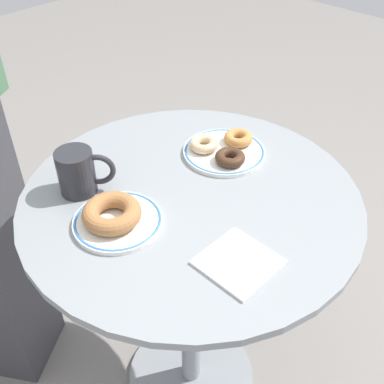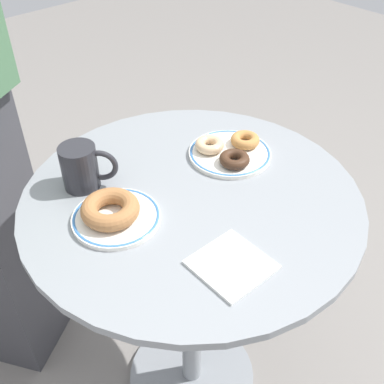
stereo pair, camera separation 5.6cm
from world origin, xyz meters
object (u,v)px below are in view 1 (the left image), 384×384
(donut_cinnamon, at_px, (112,213))
(plate_left, at_px, (118,221))
(donut_glazed, at_px, (204,144))
(plate_right, at_px, (224,152))
(donut_chocolate, at_px, (230,157))
(paper_napkin, at_px, (238,262))
(coffee_mug, at_px, (78,172))
(cafe_table, at_px, (191,267))
(donut_old_fashioned, at_px, (238,138))

(donut_cinnamon, bearing_deg, plate_left, -37.37)
(donut_glazed, bearing_deg, donut_cinnamon, -172.79)
(plate_right, height_order, donut_chocolate, donut_chocolate)
(donut_chocolate, relative_size, paper_napkin, 0.55)
(paper_napkin, bearing_deg, donut_cinnamon, 110.01)
(paper_napkin, bearing_deg, plate_left, 108.84)
(coffee_mug, bearing_deg, donut_glazed, -17.92)
(cafe_table, relative_size, paper_napkin, 5.86)
(donut_chocolate, height_order, paper_napkin, donut_chocolate)
(paper_napkin, height_order, coffee_mug, coffee_mug)
(plate_right, distance_m, donut_cinnamon, 0.34)
(plate_right, xyz_separation_m, donut_cinnamon, (-0.34, 0.00, 0.02))
(donut_cinnamon, distance_m, paper_napkin, 0.26)
(donut_cinnamon, bearing_deg, paper_napkin, -69.99)
(plate_left, relative_size, donut_chocolate, 2.56)
(cafe_table, relative_size, donut_cinnamon, 6.36)
(plate_left, bearing_deg, donut_chocolate, -6.69)
(plate_left, height_order, donut_glazed, donut_glazed)
(donut_glazed, height_order, paper_napkin, donut_glazed)
(plate_right, height_order, donut_glazed, donut_glazed)
(donut_cinnamon, distance_m, donut_chocolate, 0.31)
(cafe_table, bearing_deg, donut_chocolate, 2.69)
(paper_napkin, bearing_deg, plate_right, 44.67)
(donut_cinnamon, bearing_deg, cafe_table, -15.46)
(coffee_mug, bearing_deg, donut_chocolate, -31.01)
(donut_cinnamon, xyz_separation_m, paper_napkin, (0.09, -0.25, -0.03))
(donut_glazed, xyz_separation_m, paper_napkin, (-0.22, -0.29, -0.02))
(donut_cinnamon, distance_m, coffee_mug, 0.14)
(donut_old_fashioned, bearing_deg, plate_left, -179.62)
(paper_napkin, xyz_separation_m, coffee_mug, (-0.07, 0.38, 0.05))
(donut_glazed, relative_size, donut_chocolate, 1.00)
(donut_cinnamon, relative_size, donut_old_fashioned, 1.68)
(plate_left, xyz_separation_m, plate_right, (0.33, 0.00, 0.00))
(paper_napkin, bearing_deg, coffee_mug, 100.27)
(plate_right, height_order, donut_old_fashioned, donut_old_fashioned)
(donut_old_fashioned, height_order, coffee_mug, coffee_mug)
(cafe_table, xyz_separation_m, paper_napkin, (-0.08, -0.20, 0.23))
(coffee_mug, bearing_deg, plate_right, -22.81)
(donut_chocolate, bearing_deg, donut_old_fashioned, 26.34)
(donut_old_fashioned, relative_size, donut_chocolate, 1.00)
(plate_left, bearing_deg, cafe_table, -14.25)
(donut_cinnamon, relative_size, donut_glazed, 1.68)
(donut_old_fashioned, distance_m, donut_glazed, 0.09)
(cafe_table, distance_m, coffee_mug, 0.37)
(donut_cinnamon, distance_m, donut_old_fashioned, 0.39)
(donut_cinnamon, xyz_separation_m, donut_chocolate, (0.31, -0.04, -0.01))
(donut_glazed, bearing_deg, plate_left, -171.53)
(donut_chocolate, bearing_deg, donut_cinnamon, 172.41)
(plate_left, relative_size, donut_glazed, 2.56)
(donut_cinnamon, height_order, donut_glazed, donut_cinnamon)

